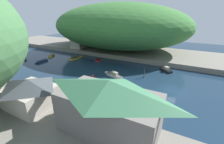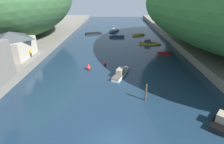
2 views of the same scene
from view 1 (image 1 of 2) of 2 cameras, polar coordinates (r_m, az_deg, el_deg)
The scene contains 19 objects.
water_surface at distance 48.02m, azimuth -16.31°, elevation 1.37°, with size 130.00×130.00×0.00m, color #192D42.
right_bank at distance 68.07m, azimuth -1.20°, elevation 8.78°, with size 22.00×120.00×1.51m.
hillside_right at distance 65.67m, azimuth 2.51°, elevation 17.13°, with size 41.42×57.98×18.49m.
waterfront_building at distance 19.11m, azimuth -1.16°, elevation -12.63°, with size 7.04×13.49×7.14m.
boathouse_shed at distance 27.66m, azimuth -28.79°, elevation -6.85°, with size 6.68×7.80×4.82m.
right_bank_cottage at distance 67.59m, azimuth -12.66°, elevation 11.25°, with size 5.77×5.57×5.40m.
boat_moored_right at distance 53.87m, azimuth -5.10°, elevation 4.65°, with size 3.41×1.72×0.51m.
boat_white_cruiser at distance 64.16m, azimuth -21.95°, elevation 5.95°, with size 4.77×3.49×0.54m.
boat_cabin_cruiser at distance 57.46m, azimuth -34.18°, elevation 1.98°, with size 6.05×3.49×0.51m.
boat_far_upstream at distance 46.56m, azimuth 19.60°, elevation 0.91°, with size 4.26×4.55×1.47m.
boat_navy_launch at distance 57.53m, azimuth -13.48°, elevation 5.34°, with size 6.06×2.36×1.17m.
boat_yellow_tender at distance 63.49m, azimuth -30.84°, elevation 4.36°, with size 3.85×5.50×1.16m.
boat_open_rowboat at distance 40.40m, azimuth 0.28°, elevation -0.93°, with size 3.49×6.46×1.40m.
boat_far_right_bank at distance 57.18m, azimuth -25.53°, elevation 3.65°, with size 4.89×1.22×0.62m.
mooring_post_nearest at distance 40.00m, azimuth 12.17°, elevation -0.47°, with size 0.23×0.23×2.40m.
channel_buoy_near at distance 36.69m, azimuth -6.84°, elevation -3.50°, with size 0.76×0.76×1.14m.
channel_buoy_far at distance 40.12m, azimuth -7.38°, elevation -1.44°, with size 0.56×0.56×0.84m.
person_on_quay at distance 25.91m, azimuth -15.02°, elevation -10.48°, with size 0.35×0.44×1.69m.
person_by_boathouse at distance 29.97m, azimuth -23.15°, elevation -6.94°, with size 0.26×0.40×1.69m.
Camera 1 is at (-32.07, -1.98, 15.97)m, focal length 24.00 mm.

